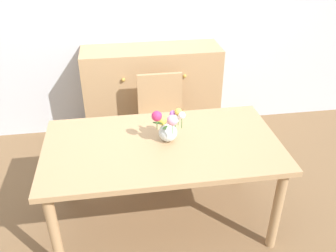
# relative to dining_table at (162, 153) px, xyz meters

# --- Properties ---
(ground_plane) EXTENTS (12.00, 12.00, 0.00)m
(ground_plane) POSITION_rel_dining_table_xyz_m (0.00, 0.00, -0.66)
(ground_plane) COLOR brown
(back_wall) EXTENTS (7.00, 0.10, 2.80)m
(back_wall) POSITION_rel_dining_table_xyz_m (0.00, 1.60, 0.74)
(back_wall) COLOR silver
(back_wall) RESTS_ON ground_plane
(dining_table) EXTENTS (1.68, 0.92, 0.74)m
(dining_table) POSITION_rel_dining_table_xyz_m (0.00, 0.00, 0.00)
(dining_table) COLOR tan
(dining_table) RESTS_ON ground_plane
(chair_far) EXTENTS (0.42, 0.42, 0.90)m
(chair_far) POSITION_rel_dining_table_xyz_m (0.10, 0.80, -0.14)
(chair_far) COLOR tan
(chair_far) RESTS_ON ground_plane
(dresser) EXTENTS (1.40, 0.47, 1.00)m
(dresser) POSITION_rel_dining_table_xyz_m (0.08, 1.33, -0.16)
(dresser) COLOR tan
(dresser) RESTS_ON ground_plane
(flower_vase) EXTENTS (0.23, 0.24, 0.26)m
(flower_vase) POSITION_rel_dining_table_xyz_m (0.05, 0.03, 0.21)
(flower_vase) COLOR silver
(flower_vase) RESTS_ON dining_table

